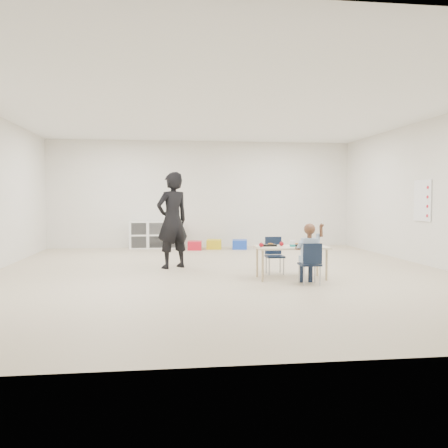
{
  "coord_description": "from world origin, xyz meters",
  "views": [
    {
      "loc": [
        -1.0,
        -8.05,
        1.29
      ],
      "look_at": [
        0.02,
        0.04,
        0.85
      ],
      "focal_mm": 38.0,
      "sensor_mm": 36.0,
      "label": 1
    }
  ],
  "objects": [
    {
      "name": "bin_yellow",
      "position": [
        0.26,
        3.98,
        0.12
      ],
      "size": [
        0.43,
        0.52,
        0.23
      ],
      "primitive_type": "cube",
      "rotation": [
        0.0,
        0.0,
        -0.14
      ],
      "color": "gold",
      "rests_on": "ground"
    },
    {
      "name": "chair_near",
      "position": [
        1.16,
        -1.19,
        0.31
      ],
      "size": [
        0.31,
        0.29,
        0.63
      ],
      "primitive_type": null,
      "rotation": [
        0.0,
        0.0,
        -0.0
      ],
      "color": "black",
      "rests_on": "ground"
    },
    {
      "name": "bread_roll",
      "position": [
        1.26,
        -0.76,
        0.56
      ],
      "size": [
        0.09,
        0.09,
        0.07
      ],
      "primitive_type": "ellipsoid",
      "color": "tan",
      "rests_on": "table"
    },
    {
      "name": "room",
      "position": [
        0.0,
        0.0,
        1.4
      ],
      "size": [
        9.0,
        9.02,
        2.8
      ],
      "color": "beige",
      "rests_on": "ground"
    },
    {
      "name": "cubby_shelf",
      "position": [
        -1.2,
        4.28,
        0.35
      ],
      "size": [
        1.4,
        0.4,
        0.7
      ],
      "primitive_type": "cube",
      "color": "white",
      "rests_on": "ground"
    },
    {
      "name": "bin_red",
      "position": [
        -0.25,
        3.81,
        0.11
      ],
      "size": [
        0.38,
        0.47,
        0.21
      ],
      "primitive_type": "cube",
      "rotation": [
        0.0,
        0.0,
        -0.1
      ],
      "color": "red",
      "rests_on": "ground"
    },
    {
      "name": "child",
      "position": [
        1.16,
        -1.19,
        0.5
      ],
      "size": [
        0.42,
        0.42,
        0.99
      ],
      "primitive_type": null,
      "rotation": [
        0.0,
        0.0,
        -0.0
      ],
      "color": "#BAD7FB",
      "rests_on": "chair_near"
    },
    {
      "name": "table",
      "position": [
        1.02,
        -0.69,
        0.27
      ],
      "size": [
        1.15,
        0.58,
        0.52
      ],
      "rotation": [
        0.0,
        0.0,
        -0.0
      ],
      "color": "beige",
      "rests_on": "ground"
    },
    {
      "name": "adult",
      "position": [
        -0.85,
        0.73,
        0.89
      ],
      "size": [
        0.77,
        0.7,
        1.78
      ],
      "primitive_type": "imported",
      "rotation": [
        0.0,
        0.0,
        3.69
      ],
      "color": "black",
      "rests_on": "ground"
    },
    {
      "name": "rules_poster",
      "position": [
        3.98,
        0.6,
        1.25
      ],
      "size": [
        0.02,
        0.6,
        0.8
      ],
      "primitive_type": "cube",
      "color": "white",
      "rests_on": "room"
    },
    {
      "name": "chair_far",
      "position": [
        0.87,
        -0.18,
        0.31
      ],
      "size": [
        0.31,
        0.29,
        0.63
      ],
      "primitive_type": null,
      "rotation": [
        0.0,
        0.0,
        -0.0
      ],
      "color": "black",
      "rests_on": "ground"
    },
    {
      "name": "apple_near",
      "position": [
        0.87,
        -0.63,
        0.56
      ],
      "size": [
        0.07,
        0.07,
        0.07
      ],
      "primitive_type": "sphere",
      "color": "maroon",
      "rests_on": "table"
    },
    {
      "name": "lunch_tray_near",
      "position": [
        1.15,
        -0.67,
        0.54
      ],
      "size": [
        0.22,
        0.16,
        0.03
      ],
      "primitive_type": "cube",
      "rotation": [
        0.0,
        0.0,
        -0.0
      ],
      "color": "black",
      "rests_on": "table"
    },
    {
      "name": "milk_carton",
      "position": [
        1.01,
        -0.8,
        0.57
      ],
      "size": [
        0.07,
        0.07,
        0.1
      ],
      "primitive_type": "cube",
      "rotation": [
        0.0,
        0.0,
        -0.0
      ],
      "color": "white",
      "rests_on": "table"
    },
    {
      "name": "bin_blue",
      "position": [
        0.91,
        3.86,
        0.11
      ],
      "size": [
        0.44,
        0.52,
        0.23
      ],
      "primitive_type": "cube",
      "rotation": [
        0.0,
        0.0,
        -0.16
      ],
      "color": "blue",
      "rests_on": "ground"
    },
    {
      "name": "lunch_tray_far",
      "position": [
        0.67,
        -0.61,
        0.54
      ],
      "size": [
        0.22,
        0.16,
        0.03
      ],
      "primitive_type": "cube",
      "rotation": [
        0.0,
        0.0,
        -0.0
      ],
      "color": "black",
      "rests_on": "table"
    },
    {
      "name": "apple_far",
      "position": [
        0.51,
        -0.75,
        0.56
      ],
      "size": [
        0.07,
        0.07,
        0.07
      ],
      "primitive_type": "sphere",
      "color": "maroon",
      "rests_on": "table"
    }
  ]
}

